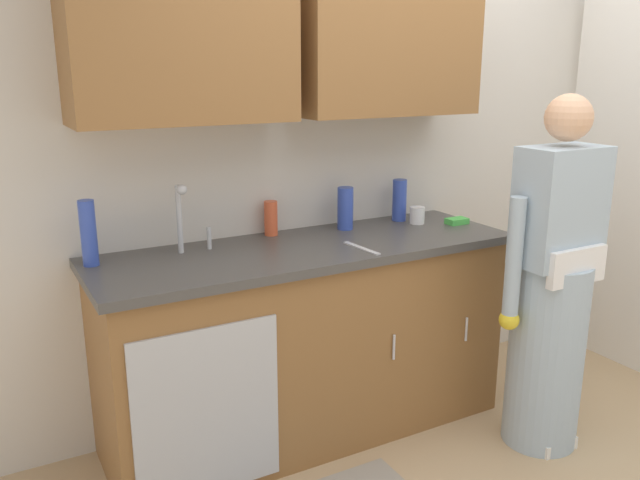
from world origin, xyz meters
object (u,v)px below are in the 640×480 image
bottle_water_tall (271,218)px  knife_on_counter (361,248)px  sink (201,263)px  sponge (457,221)px  bottle_cleaner_spray (345,208)px  cup_by_sink (417,215)px  bottle_water_short (399,200)px  person_at_sink (551,303)px  bottle_soap (89,233)px

bottle_water_tall → knife_on_counter: 0.49m
sink → sponge: bearing=-1.0°
bottle_cleaner_spray → sink: bearing=-168.7°
bottle_water_tall → cup_by_sink: size_ratio=1.91×
bottle_cleaner_spray → bottle_water_short: (0.35, 0.02, 0.00)m
sink → cup_by_sink: (1.19, 0.08, 0.06)m
bottle_water_short → knife_on_counter: 0.61m
cup_by_sink → person_at_sink: bearing=-72.1°
bottle_water_tall → sink: bearing=-151.8°
bottle_soap → sponge: 1.80m
bottle_cleaner_spray → sponge: 0.60m
bottle_soap → cup_by_sink: 1.61m
sink → cup_by_sink: sink is taller
knife_on_counter → sponge: sponge is taller
bottle_water_short → knife_on_counter: bearing=-141.7°
knife_on_counter → sponge: size_ratio=2.18×
sink → sponge: 1.37m
bottle_water_short → cup_by_sink: bottle_water_short is taller
knife_on_counter → sponge: (0.68, 0.16, 0.01)m
bottle_water_short → bottle_water_tall: bearing=176.3°
person_at_sink → bottle_soap: (-1.84, 0.77, 0.38)m
bottle_water_tall → bottle_water_short: 0.72m
cup_by_sink → knife_on_counter: 0.58m
bottle_water_tall → bottle_water_short: (0.72, -0.05, 0.03)m
sink → sponge: size_ratio=4.55×
bottle_soap → sink: bearing=-19.0°
bottle_soap → bottle_water_tall: 0.86m
person_at_sink → bottle_water_tall: person_at_sink is taller
sink → bottle_water_short: sink is taller
bottle_water_tall → bottle_soap: bearing=-174.0°
bottle_water_short → sponge: bottle_water_short is taller
sponge → bottle_water_tall: bearing=164.6°
person_at_sink → knife_on_counter: size_ratio=6.75×
bottle_water_tall → bottle_water_short: bottle_water_short is taller
knife_on_counter → sink: bearing=-110.3°
bottle_cleaner_spray → knife_on_counter: size_ratio=0.88×
bottle_water_tall → sponge: 0.97m
person_at_sink → bottle_water_tall: size_ratio=9.75×
person_at_sink → sponge: bearing=95.2°
bottle_water_tall → cup_by_sink: bearing=-11.2°
person_at_sink → knife_on_counter: person_at_sink is taller
sink → bottle_cleaner_spray: (0.81, 0.16, 0.12)m
bottle_water_short → knife_on_counter: size_ratio=0.90×
bottle_cleaner_spray → cup_by_sink: bearing=-11.5°
person_at_sink → bottle_cleaner_spray: (-0.62, 0.79, 0.35)m
knife_on_counter → sponge: bearing=97.8°
person_at_sink → bottle_water_tall: 1.35m
cup_by_sink → sponge: 0.21m
bottle_water_short → bottle_cleaner_spray: bearing=-175.9°
person_at_sink → sponge: (-0.05, 0.60, 0.26)m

